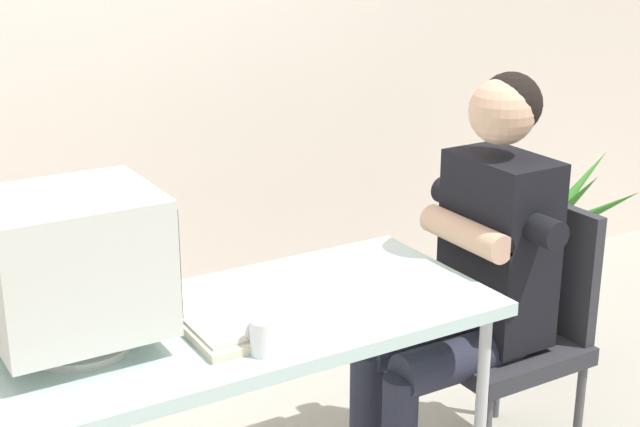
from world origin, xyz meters
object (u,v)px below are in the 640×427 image
at_px(crt_monitor, 75,265).
at_px(person_seated, 471,270).
at_px(potted_plant, 532,260).
at_px(desk_mug, 263,336).
at_px(desk, 238,335).
at_px(keyboard, 206,319).
at_px(office_chair, 514,322).

height_order(crt_monitor, person_seated, person_seated).
distance_m(person_seated, potted_plant, 0.91).
xyz_separation_m(potted_plant, desk_mug, (-1.58, -0.70, 0.35)).
height_order(person_seated, desk_mug, person_seated).
relative_size(desk, crt_monitor, 3.39).
distance_m(crt_monitor, keyboard, 0.39).
bearing_deg(person_seated, keyboard, -179.78).
relative_size(keyboard, potted_plant, 0.47).
distance_m(desk, person_seated, 0.81).
relative_size(desk, person_seated, 1.07).
height_order(crt_monitor, office_chair, crt_monitor).
distance_m(desk, keyboard, 0.12).
height_order(keyboard, desk_mug, desk_mug).
xyz_separation_m(office_chair, desk_mug, (-1.05, -0.23, 0.31)).
bearing_deg(office_chair, potted_plant, 41.85).
bearing_deg(desk, office_chair, 0.14).
xyz_separation_m(desk, keyboard, (-0.09, -0.00, 0.07)).
bearing_deg(potted_plant, desk_mug, -156.07).
bearing_deg(potted_plant, desk, -162.82).
bearing_deg(person_seated, crt_monitor, 178.56).
xyz_separation_m(crt_monitor, potted_plant, (1.96, 0.44, -0.54)).
bearing_deg(potted_plant, office_chair, -138.15).
xyz_separation_m(crt_monitor, desk_mug, (0.38, -0.26, -0.18)).
bearing_deg(crt_monitor, potted_plant, 12.75).
distance_m(keyboard, person_seated, 0.91).
xyz_separation_m(keyboard, potted_plant, (1.63, 0.48, -0.32)).
distance_m(desk, potted_plant, 1.63).
bearing_deg(crt_monitor, keyboard, -6.05).
distance_m(desk, office_chair, 1.03).
bearing_deg(keyboard, desk_mug, -76.17).
relative_size(crt_monitor, office_chair, 0.47).
distance_m(desk, desk_mug, 0.25).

